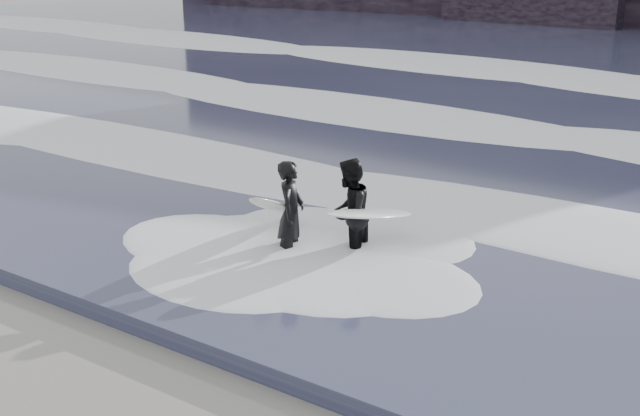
# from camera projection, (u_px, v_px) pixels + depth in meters

# --- Properties ---
(sea) EXTENTS (90.00, 52.00, 0.30)m
(sea) POSITION_uv_depth(u_px,v_px,m) (616.00, 68.00, 31.62)
(sea) COLOR #333552
(sea) RESTS_ON ground
(foam_near) EXTENTS (60.00, 3.20, 0.20)m
(foam_near) POSITION_uv_depth(u_px,v_px,m) (346.00, 194.00, 15.90)
(foam_near) COLOR white
(foam_near) RESTS_ON sea
(foam_mid) EXTENTS (60.00, 4.00, 0.24)m
(foam_mid) POSITION_uv_depth(u_px,v_px,m) (486.00, 125.00, 21.36)
(foam_mid) COLOR white
(foam_mid) RESTS_ON sea
(foam_far) EXTENTS (60.00, 4.80, 0.30)m
(foam_far) POSITION_uv_depth(u_px,v_px,m) (587.00, 75.00, 28.39)
(foam_far) COLOR white
(foam_far) RESTS_ON sea
(surfer_left) EXTENTS (1.39, 2.16, 1.80)m
(surfer_left) POSITION_uv_depth(u_px,v_px,m) (287.00, 211.00, 13.38)
(surfer_left) COLOR black
(surfer_left) RESTS_ON ground
(surfer_right) EXTENTS (1.29, 2.20, 1.84)m
(surfer_right) POSITION_uv_depth(u_px,v_px,m) (351.00, 213.00, 13.26)
(surfer_right) COLOR black
(surfer_right) RESTS_ON ground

